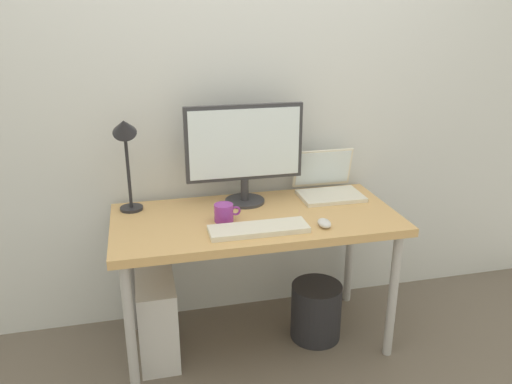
{
  "coord_description": "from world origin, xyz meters",
  "views": [
    {
      "loc": [
        -0.51,
        -2.16,
        1.63
      ],
      "look_at": [
        0.0,
        0.0,
        0.82
      ],
      "focal_mm": 35.57,
      "sensor_mm": 36.0,
      "label": 1
    }
  ],
  "objects": [
    {
      "name": "ground_plane",
      "position": [
        0.0,
        0.0,
        0.0
      ],
      "size": [
        6.0,
        6.0,
        0.0
      ],
      "primitive_type": "plane",
      "color": "#665B51"
    },
    {
      "name": "back_wall",
      "position": [
        0.0,
        0.38,
        1.3
      ],
      "size": [
        4.4,
        0.04,
        2.6
      ],
      "primitive_type": "cube",
      "color": "silver",
      "rests_on": "ground_plane"
    },
    {
      "name": "desk",
      "position": [
        0.0,
        0.0,
        0.64
      ],
      "size": [
        1.35,
        0.63,
        0.7
      ],
      "color": "tan",
      "rests_on": "ground_plane"
    },
    {
      "name": "monitor",
      "position": [
        -0.01,
        0.18,
        0.99
      ],
      "size": [
        0.58,
        0.2,
        0.5
      ],
      "color": "#333338",
      "rests_on": "desk"
    },
    {
      "name": "laptop",
      "position": [
        0.43,
        0.2,
        0.76
      ],
      "size": [
        0.32,
        0.27,
        0.23
      ],
      "color": "silver",
      "rests_on": "desk"
    },
    {
      "name": "desk_lamp",
      "position": [
        -0.57,
        0.19,
        1.05
      ],
      "size": [
        0.11,
        0.16,
        0.49
      ],
      "color": "#232328",
      "rests_on": "desk"
    },
    {
      "name": "keyboard",
      "position": [
        -0.03,
        -0.18,
        0.72
      ],
      "size": [
        0.44,
        0.14,
        0.02
      ],
      "primitive_type": "cube",
      "color": "silver",
      "rests_on": "desk"
    },
    {
      "name": "mouse",
      "position": [
        0.27,
        -0.19,
        0.72
      ],
      "size": [
        0.06,
        0.09,
        0.03
      ],
      "primitive_type": "ellipsoid",
      "color": "silver",
      "rests_on": "desk"
    },
    {
      "name": "coffee_mug",
      "position": [
        -0.16,
        -0.03,
        0.74
      ],
      "size": [
        0.12,
        0.09,
        0.08
      ],
      "color": "purple",
      "rests_on": "desk"
    },
    {
      "name": "computer_tower",
      "position": [
        -0.49,
        -0.0,
        0.21
      ],
      "size": [
        0.18,
        0.36,
        0.42
      ],
      "primitive_type": "cube",
      "color": "silver",
      "rests_on": "ground_plane"
    },
    {
      "name": "wastebasket",
      "position": [
        0.31,
        -0.03,
        0.15
      ],
      "size": [
        0.26,
        0.26,
        0.3
      ],
      "primitive_type": "cylinder",
      "color": "#232328",
      "rests_on": "ground_plane"
    }
  ]
}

